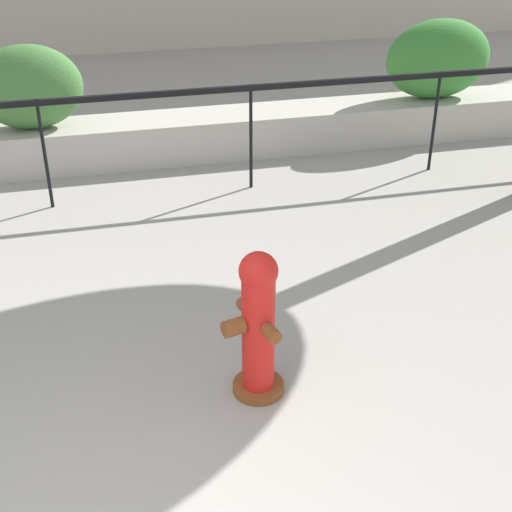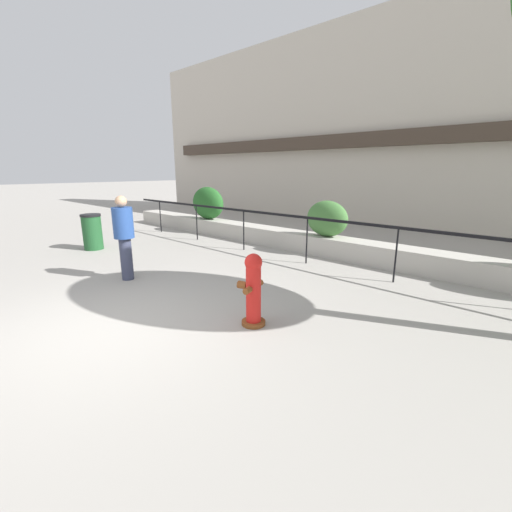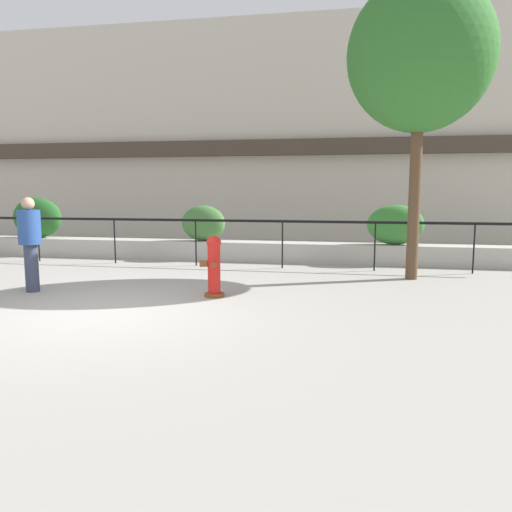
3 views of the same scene
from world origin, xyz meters
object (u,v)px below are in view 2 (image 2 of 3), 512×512
pedestrian (124,233)px  trash_bin (92,232)px  fire_hydrant (253,289)px  hedge_bush_1 (327,219)px  hedge_bush_0 (208,203)px

pedestrian → trash_bin: size_ratio=1.71×
fire_hydrant → hedge_bush_1: bearing=108.8°
hedge_bush_1 → fire_hydrant: (1.52, -4.47, -0.42)m
hedge_bush_0 → fire_hydrant: hedge_bush_0 is taller
hedge_bush_1 → trash_bin: hedge_bush_1 is taller
hedge_bush_0 → hedge_bush_1: 4.90m
pedestrian → fire_hydrant: bearing=3.4°
fire_hydrant → pedestrian: size_ratio=0.62×
hedge_bush_0 → fire_hydrant: 7.84m
hedge_bush_1 → pedestrian: pedestrian is taller
hedge_bush_1 → pedestrian: (-1.88, -4.67, 0.02)m
hedge_bush_0 → trash_bin: size_ratio=1.46×
hedge_bush_1 → trash_bin: (-5.24, -3.98, -0.46)m
pedestrian → hedge_bush_1: bearing=68.0°
fire_hydrant → trash_bin: size_ratio=1.07×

